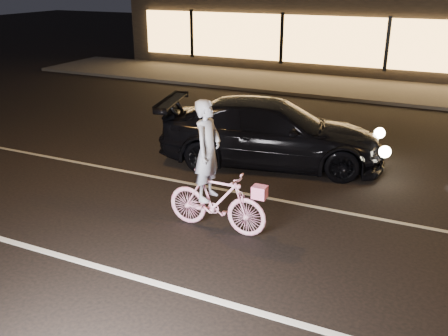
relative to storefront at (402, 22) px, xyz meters
The scene contains 7 objects.
ground 19.09m from the storefront, 90.00° to the right, with size 90.00×90.00×0.00m, color black.
lane_stripe_near 20.58m from the storefront, 90.00° to the right, with size 60.00×0.12×0.01m, color silver.
lane_stripe_far 17.10m from the storefront, 90.00° to the right, with size 60.00×0.10×0.01m, color gray.
sidewalk 6.32m from the storefront, 90.00° to the right, with size 30.00×4.00×0.12m, color #383533.
storefront is the anchor object (origin of this frame).
cyclist 18.65m from the storefront, 92.35° to the right, with size 1.85×0.64×2.33m.
sedan 15.11m from the storefront, 93.83° to the right, with size 5.56×3.26×1.51m.
Camera 1 is at (2.72, -6.68, 4.21)m, focal length 40.00 mm.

